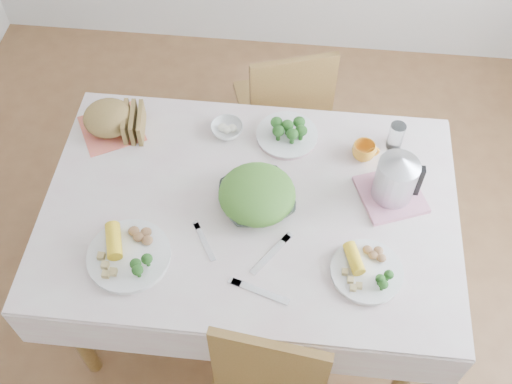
# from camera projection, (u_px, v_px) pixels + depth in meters

# --- Properties ---
(floor) EXTENTS (3.60, 3.60, 0.00)m
(floor) POSITION_uv_depth(u_px,v_px,m) (251.00, 298.00, 2.79)
(floor) COLOR brown
(floor) RESTS_ON ground
(dining_table) EXTENTS (1.40, 0.90, 0.75)m
(dining_table) POSITION_uv_depth(u_px,v_px,m) (251.00, 258.00, 2.48)
(dining_table) COLOR brown
(dining_table) RESTS_ON floor
(tablecloth) EXTENTS (1.50, 1.00, 0.01)m
(tablecloth) POSITION_uv_depth(u_px,v_px,m) (250.00, 206.00, 2.17)
(tablecloth) COLOR beige
(tablecloth) RESTS_ON dining_table
(chair_far) EXTENTS (0.50, 0.50, 0.88)m
(chair_far) POSITION_uv_depth(u_px,v_px,m) (281.00, 101.00, 2.89)
(chair_far) COLOR brown
(chair_far) RESTS_ON floor
(salad_bowl) EXTENTS (0.34, 0.34, 0.06)m
(salad_bowl) POSITION_uv_depth(u_px,v_px,m) (257.00, 199.00, 2.15)
(salad_bowl) COLOR white
(salad_bowl) RESTS_ON tablecloth
(dinner_plate_left) EXTENTS (0.30, 0.30, 0.02)m
(dinner_plate_left) POSITION_uv_depth(u_px,v_px,m) (129.00, 256.00, 2.03)
(dinner_plate_left) COLOR white
(dinner_plate_left) RESTS_ON tablecloth
(dinner_plate_right) EXTENTS (0.25, 0.25, 0.02)m
(dinner_plate_right) POSITION_uv_depth(u_px,v_px,m) (367.00, 272.00, 2.00)
(dinner_plate_right) COLOR white
(dinner_plate_right) RESTS_ON tablecloth
(broccoli_plate) EXTENTS (0.28, 0.28, 0.02)m
(broccoli_plate) POSITION_uv_depth(u_px,v_px,m) (287.00, 135.00, 2.35)
(broccoli_plate) COLOR beige
(broccoli_plate) RESTS_ON tablecloth
(napkin) EXTENTS (0.31, 0.31, 0.00)m
(napkin) POSITION_uv_depth(u_px,v_px,m) (112.00, 129.00, 2.38)
(napkin) COLOR #E06A54
(napkin) RESTS_ON tablecloth
(bread_loaf) EXTENTS (0.25, 0.25, 0.12)m
(bread_loaf) POSITION_uv_depth(u_px,v_px,m) (109.00, 119.00, 2.34)
(bread_loaf) COLOR olive
(bread_loaf) RESTS_ON napkin
(fruit_bowl) EXTENTS (0.15, 0.15, 0.04)m
(fruit_bowl) POSITION_uv_depth(u_px,v_px,m) (227.00, 129.00, 2.36)
(fruit_bowl) COLOR white
(fruit_bowl) RESTS_ON tablecloth
(yellow_mug) EXTENTS (0.11, 0.11, 0.07)m
(yellow_mug) POSITION_uv_depth(u_px,v_px,m) (364.00, 151.00, 2.27)
(yellow_mug) COLOR #F8A127
(yellow_mug) RESTS_ON tablecloth
(glass_tumbler) EXTENTS (0.08, 0.08, 0.11)m
(glass_tumbler) POSITION_uv_depth(u_px,v_px,m) (396.00, 135.00, 2.28)
(glass_tumbler) COLOR white
(glass_tumbler) RESTS_ON tablecloth
(pink_tray) EXTENTS (0.28, 0.28, 0.02)m
(pink_tray) POSITION_uv_depth(u_px,v_px,m) (391.00, 195.00, 2.19)
(pink_tray) COLOR pink
(pink_tray) RESTS_ON tablecloth
(electric_kettle) EXTENTS (0.17, 0.17, 0.21)m
(electric_kettle) POSITION_uv_depth(u_px,v_px,m) (397.00, 176.00, 2.10)
(electric_kettle) COLOR #B2B5BA
(electric_kettle) RESTS_ON pink_tray
(fork_left) EXTENTS (0.10, 0.15, 0.00)m
(fork_left) POSITION_uv_depth(u_px,v_px,m) (204.00, 242.00, 2.08)
(fork_left) COLOR silver
(fork_left) RESTS_ON tablecloth
(fork_right) EXTENTS (0.13, 0.18, 0.00)m
(fork_right) POSITION_uv_depth(u_px,v_px,m) (271.00, 254.00, 2.05)
(fork_right) COLOR silver
(fork_right) RESTS_ON tablecloth
(knife) EXTENTS (0.20, 0.08, 0.00)m
(knife) POSITION_uv_depth(u_px,v_px,m) (260.00, 292.00, 1.97)
(knife) COLOR silver
(knife) RESTS_ON tablecloth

